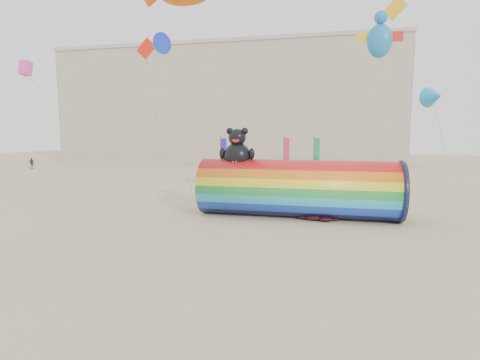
% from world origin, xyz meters
% --- Properties ---
extents(ground, '(160.00, 160.00, 0.00)m').
position_xyz_m(ground, '(0.00, 0.00, 0.00)').
color(ground, '#CCB58C').
rests_on(ground, ground).
extents(hotel_building, '(60.40, 15.40, 20.60)m').
position_xyz_m(hotel_building, '(-12.00, 45.95, 10.31)').
color(hotel_building, '#B7AD99').
rests_on(hotel_building, ground).
extents(windsock_assembly, '(12.70, 3.87, 5.85)m').
position_xyz_m(windsock_assembly, '(4.11, 2.32, 1.94)').
color(windsock_assembly, red).
rests_on(windsock_assembly, ground).
extents(kite_handler, '(0.67, 0.53, 1.61)m').
position_xyz_m(kite_handler, '(4.36, 2.41, 0.80)').
color(kite_handler, '#5C6064').
rests_on(kite_handler, ground).
extents(fabric_bundle, '(2.62, 1.35, 0.41)m').
position_xyz_m(fabric_bundle, '(5.41, 1.58, 0.17)').
color(fabric_bundle, '#34090C').
rests_on(fabric_bundle, ground).
extents(festival_banners, '(9.34, 4.64, 5.20)m').
position_xyz_m(festival_banners, '(0.97, 15.71, 2.64)').
color(festival_banners, '#59595E').
rests_on(festival_banners, ground).
extents(flying_kites, '(29.98, 8.07, 10.66)m').
position_xyz_m(flying_kites, '(-2.60, 7.39, 14.88)').
color(flying_kites, '#E65B0C').
rests_on(flying_kites, ground).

